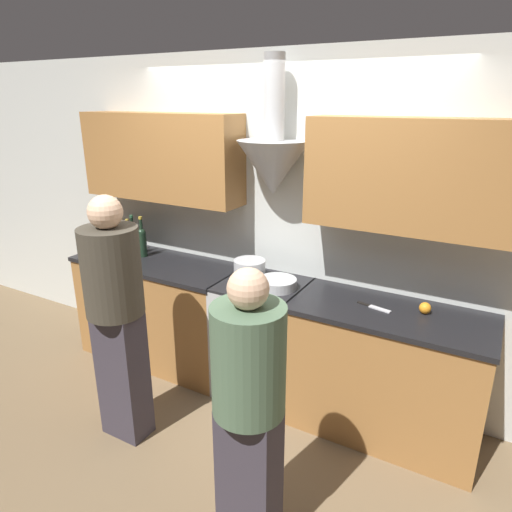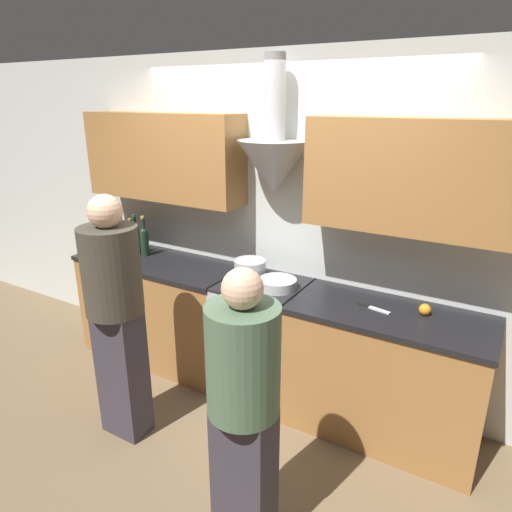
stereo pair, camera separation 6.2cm
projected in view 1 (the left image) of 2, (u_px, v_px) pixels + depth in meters
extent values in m
plane|color=brown|center=(242.00, 410.00, 3.49)|extent=(12.00, 12.00, 0.00)
cube|color=silver|center=(283.00, 227.00, 3.59)|extent=(8.40, 0.06, 2.60)
cone|color=#B7BABC|center=(273.00, 168.00, 3.29)|extent=(0.53, 0.53, 0.39)
cylinder|color=#B7BABC|center=(274.00, 97.00, 3.13)|extent=(0.15, 0.15, 0.57)
cube|color=#9E6B38|center=(161.00, 157.00, 3.76)|extent=(1.46, 0.32, 0.70)
cube|color=#9E6B38|center=(410.00, 176.00, 2.84)|extent=(1.30, 0.32, 0.70)
cube|color=#9E6B38|center=(160.00, 312.00, 4.08)|extent=(1.46, 0.60, 0.90)
cube|color=black|center=(157.00, 263.00, 3.93)|extent=(1.48, 0.62, 0.03)
cube|color=#9E6B38|center=(384.00, 374.00, 3.15)|extent=(1.30, 0.60, 0.90)
cube|color=black|center=(390.00, 313.00, 3.00)|extent=(1.32, 0.62, 0.03)
cube|color=#B7BABC|center=(262.00, 339.00, 3.60)|extent=(0.62, 0.60, 0.91)
cube|color=black|center=(243.00, 361.00, 3.36)|extent=(0.43, 0.01, 0.41)
cube|color=black|center=(262.00, 285.00, 3.44)|extent=(0.62, 0.60, 0.02)
cube|color=#B7BABC|center=(278.00, 280.00, 3.68)|extent=(0.62, 0.06, 0.10)
cylinder|color=black|center=(104.00, 237.00, 4.22)|extent=(0.08, 0.08, 0.22)
sphere|color=black|center=(103.00, 226.00, 4.18)|extent=(0.07, 0.07, 0.07)
cylinder|color=black|center=(102.00, 220.00, 4.17)|extent=(0.03, 0.03, 0.08)
cylinder|color=maroon|center=(102.00, 214.00, 4.15)|extent=(0.03, 0.03, 0.02)
cylinder|color=black|center=(111.00, 240.00, 4.18)|extent=(0.08, 0.08, 0.19)
sphere|color=black|center=(110.00, 229.00, 4.15)|extent=(0.08, 0.08, 0.08)
cylinder|color=black|center=(109.00, 223.00, 4.13)|extent=(0.03, 0.03, 0.09)
cylinder|color=#234C33|center=(108.00, 217.00, 4.11)|extent=(0.03, 0.03, 0.02)
cylinder|color=black|center=(120.00, 241.00, 4.15)|extent=(0.07, 0.07, 0.18)
sphere|color=black|center=(119.00, 232.00, 4.12)|extent=(0.07, 0.07, 0.07)
cylinder|color=black|center=(118.00, 224.00, 4.10)|extent=(0.03, 0.03, 0.11)
cylinder|color=maroon|center=(117.00, 217.00, 4.08)|extent=(0.03, 0.03, 0.02)
cylinder|color=black|center=(129.00, 243.00, 4.11)|extent=(0.07, 0.07, 0.18)
sphere|color=black|center=(128.00, 233.00, 4.08)|extent=(0.07, 0.07, 0.07)
cylinder|color=black|center=(128.00, 227.00, 4.06)|extent=(0.03, 0.03, 0.09)
cylinder|color=gold|center=(127.00, 220.00, 4.04)|extent=(0.03, 0.03, 0.02)
cylinder|color=black|center=(134.00, 243.00, 4.05)|extent=(0.07, 0.07, 0.21)
sphere|color=black|center=(133.00, 232.00, 4.01)|extent=(0.07, 0.07, 0.07)
cylinder|color=black|center=(132.00, 224.00, 3.99)|extent=(0.03, 0.03, 0.11)
cylinder|color=#234C33|center=(131.00, 216.00, 3.97)|extent=(0.03, 0.03, 0.02)
cylinder|color=black|center=(142.00, 244.00, 4.00)|extent=(0.08, 0.08, 0.22)
sphere|color=black|center=(141.00, 233.00, 3.97)|extent=(0.07, 0.07, 0.07)
cylinder|color=black|center=(141.00, 225.00, 3.94)|extent=(0.03, 0.03, 0.10)
cylinder|color=gold|center=(140.00, 218.00, 3.92)|extent=(0.03, 0.03, 0.02)
cylinder|color=#B7BABC|center=(250.00, 269.00, 3.52)|extent=(0.24, 0.24, 0.15)
cylinder|color=#B7BABC|center=(278.00, 284.00, 3.34)|extent=(0.28, 0.28, 0.07)
sphere|color=orange|center=(425.00, 308.00, 2.95)|extent=(0.08, 0.08, 0.08)
cube|color=silver|center=(380.00, 309.00, 3.01)|extent=(0.15, 0.07, 0.01)
cube|color=black|center=(364.00, 304.00, 3.09)|extent=(0.09, 0.04, 0.01)
cube|color=#38333D|center=(123.00, 374.00, 3.12)|extent=(0.32, 0.20, 0.93)
cylinder|color=#3D382D|center=(112.00, 272.00, 2.87)|extent=(0.37, 0.37, 0.58)
sphere|color=#E0B28E|center=(105.00, 212.00, 2.75)|extent=(0.21, 0.21, 0.21)
cube|color=#38333D|center=(249.00, 476.00, 2.35)|extent=(0.30, 0.20, 0.82)
cylinder|color=#4C664C|center=(248.00, 360.00, 2.13)|extent=(0.35, 0.35, 0.55)
sphere|color=#E0B28E|center=(248.00, 289.00, 2.01)|extent=(0.19, 0.19, 0.19)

